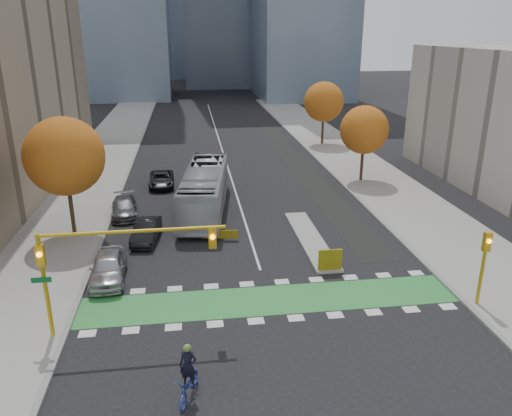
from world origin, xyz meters
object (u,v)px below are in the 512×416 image
object	(u,v)px
hazard_board	(330,260)
tree_east_far	(324,102)
bus	(204,190)
parked_car_d	(161,179)
tree_east_near	(364,130)
cyclist	(189,380)
traffic_signal_west	(101,255)
parked_car_c	(124,207)
parked_car_a	(108,267)
parked_car_b	(146,231)
traffic_signal_east	(484,258)
tree_west	(65,156)

from	to	relation	value
hazard_board	tree_east_far	world-z (taller)	tree_east_far
bus	parked_car_d	distance (m)	8.08
tree_east_near	parked_car_d	distance (m)	18.99
cyclist	traffic_signal_west	bearing A→B (deg)	145.29
bus	parked_car_c	size ratio (longest dim) A/B	2.75
parked_car_a	traffic_signal_west	bearing A→B (deg)	-84.19
traffic_signal_west	cyclist	size ratio (longest dim) A/B	3.50
bus	parked_car_d	world-z (taller)	bus
tree_east_far	parked_car_d	size ratio (longest dim) A/B	1.61
cyclist	parked_car_b	size ratio (longest dim) A/B	0.57
tree_east_far	traffic_signal_east	size ratio (longest dim) A/B	1.87
tree_west	bus	distance (m)	10.64
hazard_board	tree_west	distance (m)	18.44
bus	parked_car_b	xyz separation A→B (m)	(-4.15, -5.36, -1.06)
cyclist	hazard_board	bearing A→B (deg)	67.72
parked_car_c	traffic_signal_west	bearing A→B (deg)	-92.16
hazard_board	traffic_signal_east	bearing A→B (deg)	-35.92
traffic_signal_east	parked_car_d	distance (m)	29.02
tree_west	parked_car_a	xyz separation A→B (m)	(3.28, -7.00, -4.82)
tree_east_near	traffic_signal_east	xyz separation A→B (m)	(-1.50, -22.51, -2.13)
tree_west	parked_car_a	size ratio (longest dim) A/B	1.76
tree_east_far	traffic_signal_east	bearing A→B (deg)	-92.97
traffic_signal_east	cyclist	size ratio (longest dim) A/B	1.68
tree_west	traffic_signal_west	size ratio (longest dim) A/B	0.96
traffic_signal_west	parked_car_d	distance (m)	23.71
cyclist	tree_east_near	bearing A→B (deg)	77.77
tree_west	traffic_signal_east	distance (m)	25.90
parked_car_c	parked_car_d	bearing A→B (deg)	65.29
tree_east_near	traffic_signal_west	xyz separation A→B (m)	(-19.93, -22.51, -0.83)
tree_west	hazard_board	bearing A→B (deg)	-25.99
tree_east_far	traffic_signal_west	distance (m)	43.61
parked_car_a	cyclist	bearing A→B (deg)	-69.17
tree_west	cyclist	bearing A→B (deg)	-66.04
hazard_board	parked_car_c	world-z (taller)	hazard_board
tree_east_far	tree_west	bearing A→B (deg)	-133.30
cyclist	parked_car_a	size ratio (longest dim) A/B	0.52
traffic_signal_west	parked_car_b	size ratio (longest dim) A/B	2.01
traffic_signal_west	parked_car_c	size ratio (longest dim) A/B	1.85
tree_east_near	tree_east_far	distance (m)	16.01
tree_west	parked_car_a	world-z (taller)	tree_west
tree_east_far	traffic_signal_east	distance (m)	38.64
tree_east_far	traffic_signal_east	xyz separation A→B (m)	(-2.00, -38.51, -2.51)
traffic_signal_west	parked_car_c	xyz separation A→B (m)	(-1.07, 16.06, -3.37)
traffic_signal_west	parked_car_d	size ratio (longest dim) A/B	1.79
traffic_signal_west	parked_car_a	world-z (taller)	traffic_signal_west
parked_car_d	parked_car_c	bearing A→B (deg)	-110.12
tree_east_near	parked_car_a	distance (m)	27.11
tree_east_near	parked_car_c	distance (m)	22.37
parked_car_c	parked_car_b	bearing A→B (deg)	-74.52
hazard_board	bus	size ratio (longest dim) A/B	0.11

